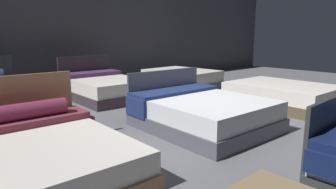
{
  "coord_description": "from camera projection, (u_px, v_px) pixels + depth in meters",
  "views": [
    {
      "loc": [
        -3.35,
        -3.0,
        1.43
      ],
      "look_at": [
        -0.32,
        0.43,
        0.52
      ],
      "focal_mm": 31.86,
      "sensor_mm": 36.0,
      "label": 1
    }
  ],
  "objects": [
    {
      "name": "bed_5",
      "position": [
        282.0,
        95.0,
        6.14
      ],
      "size": [
        1.58,
        2.06,
        0.45
      ],
      "rotation": [
        0.0,
        0.0,
        -0.02
      ],
      "color": "brown",
      "rests_on": "ground_plane"
    },
    {
      "name": "bed_3",
      "position": [
        40.0,
        153.0,
        3.12
      ],
      "size": [
        1.68,
        2.05,
        0.95
      ],
      "rotation": [
        0.0,
        0.0,
        -0.02
      ],
      "color": "#936F49",
      "rests_on": "ground_plane"
    },
    {
      "name": "bed_4",
      "position": [
        202.0,
        112.0,
        4.65
      ],
      "size": [
        1.7,
        1.97,
        0.83
      ],
      "rotation": [
        0.0,
        0.0,
        -0.02
      ],
      "color": "#4D4D5A",
      "rests_on": "ground_plane"
    },
    {
      "name": "bed_7",
      "position": [
        103.0,
        87.0,
        6.84
      ],
      "size": [
        1.56,
        2.0,
        0.93
      ],
      "rotation": [
        0.0,
        0.0,
        -0.01
      ],
      "color": "#32292F",
      "rests_on": "ground_plane"
    },
    {
      "name": "ground_plane",
      "position": [
        201.0,
        129.0,
        4.67
      ],
      "size": [
        18.0,
        18.0,
        0.02
      ],
      "primitive_type": "cube",
      "color": "#5B5B60"
    },
    {
      "name": "showroom_back_wall",
      "position": [
        65.0,
        23.0,
        7.95
      ],
      "size": [
        18.0,
        0.06,
        3.5
      ],
      "primitive_type": "cube",
      "color": "#47474C",
      "rests_on": "ground_plane"
    },
    {
      "name": "bed_8",
      "position": [
        182.0,
        79.0,
        8.37
      ],
      "size": [
        1.59,
        1.98,
        0.47
      ],
      "rotation": [
        0.0,
        0.0,
        0.05
      ],
      "color": "#4B4E53",
      "rests_on": "ground_plane"
    }
  ]
}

